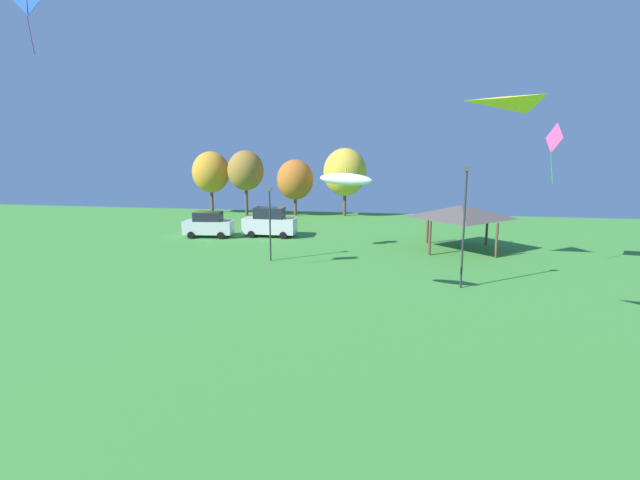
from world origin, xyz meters
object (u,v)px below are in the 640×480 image
at_px(kite_flying_3, 27,0).
at_px(light_post_0, 464,221).
at_px(kite_flying_4, 525,137).
at_px(treeline_tree_1, 246,171).
at_px(parked_car_second_from_left, 270,223).
at_px(treeline_tree_0, 211,172).
at_px(kite_flying_6, 554,140).
at_px(park_pavilion, 461,212).
at_px(light_post_1, 270,219).
at_px(parked_car_leftmost, 208,225).
at_px(kite_flying_5, 346,179).
at_px(treeline_tree_3, 345,172).
at_px(treeline_tree_2, 295,180).

relative_size(kite_flying_3, light_post_0, 0.52).
height_order(kite_flying_4, treeline_tree_1, kite_flying_4).
xyz_separation_m(parked_car_second_from_left, treeline_tree_0, (-11.31, 14.47, 3.67)).
distance_m(kite_flying_6, parked_car_second_from_left, 24.15).
bearing_deg(park_pavilion, light_post_1, -155.84).
bearing_deg(park_pavilion, parked_car_leftmost, 175.07).
xyz_separation_m(parked_car_leftmost, light_post_1, (8.03, -8.06, 1.87)).
bearing_deg(kite_flying_4, light_post_0, 97.59).
distance_m(kite_flying_3, treeline_tree_0, 35.73).
relative_size(kite_flying_5, parked_car_second_from_left, 0.62).
distance_m(kite_flying_4, kite_flying_6, 14.72).
bearing_deg(kite_flying_3, kite_flying_4, -7.66).
bearing_deg(treeline_tree_3, light_post_1, -95.80).
bearing_deg(parked_car_leftmost, park_pavilion, -10.80).
bearing_deg(light_post_0, kite_flying_5, -148.59).
xyz_separation_m(kite_flying_4, kite_flying_6, (4.77, 13.93, -0.03)).
height_order(kite_flying_4, parked_car_second_from_left, kite_flying_4).
height_order(parked_car_leftmost, treeline_tree_2, treeline_tree_2).
xyz_separation_m(kite_flying_3, park_pavilion, (23.26, 16.38, -12.26)).
distance_m(light_post_0, treeline_tree_1, 34.73).
bearing_deg(treeline_tree_3, parked_car_leftmost, -123.66).
bearing_deg(kite_flying_5, treeline_tree_2, 107.16).
xyz_separation_m(parked_car_second_from_left, light_post_1, (2.63, -9.23, 1.72)).
bearing_deg(park_pavilion, kite_flying_5, -116.15).
bearing_deg(kite_flying_6, light_post_1, -178.22).
bearing_deg(kite_flying_6, kite_flying_5, -142.83).
bearing_deg(kite_flying_4, parked_car_leftmost, 135.77).
bearing_deg(kite_flying_3, kite_flying_5, 5.28).
xyz_separation_m(kite_flying_6, treeline_tree_3, (-16.32, 23.16, -3.39)).
bearing_deg(kite_flying_3, park_pavilion, 35.15).
relative_size(parked_car_leftmost, light_post_0, 0.64).
bearing_deg(light_post_1, treeline_tree_0, 120.47).
bearing_deg(treeline_tree_3, parked_car_second_from_left, -109.17).
height_order(parked_car_second_from_left, light_post_1, light_post_1).
distance_m(kite_flying_4, parked_car_leftmost, 31.57).
height_order(kite_flying_3, treeline_tree_0, kite_flying_3).
bearing_deg(treeline_tree_1, kite_flying_4, -57.04).
height_order(parked_car_leftmost, light_post_0, light_post_0).
xyz_separation_m(parked_car_leftmost, treeline_tree_1, (-1.00, 14.06, 4.12)).
height_order(kite_flying_4, parked_car_leftmost, kite_flying_4).
bearing_deg(treeline_tree_3, kite_flying_3, -109.30).
height_order(parked_car_second_from_left, treeline_tree_3, treeline_tree_3).
height_order(light_post_1, treeline_tree_2, treeline_tree_2).
xyz_separation_m(parked_car_leftmost, parked_car_second_from_left, (5.40, 1.17, 0.15)).
bearing_deg(park_pavilion, kite_flying_6, -48.55).
distance_m(kite_flying_6, treeline_tree_0, 40.19).
height_order(kite_flying_3, treeline_tree_2, kite_flying_3).
bearing_deg(light_post_1, kite_flying_6, 1.78).
height_order(light_post_0, light_post_1, light_post_0).
relative_size(kite_flying_3, treeline_tree_3, 0.46).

